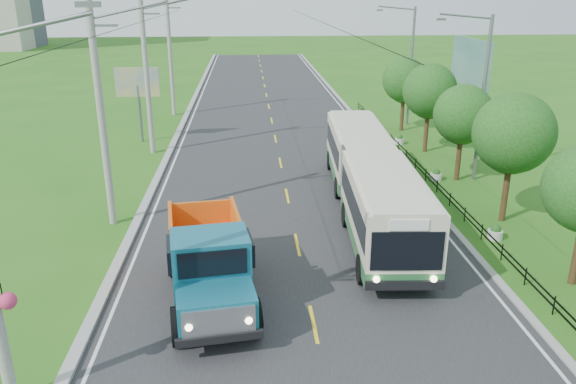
{
  "coord_description": "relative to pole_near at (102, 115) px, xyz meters",
  "views": [
    {
      "loc": [
        -1.96,
        -15.49,
        10.18
      ],
      "look_at": [
        -0.29,
        7.38,
        1.9
      ],
      "focal_mm": 35.0,
      "sensor_mm": 36.0,
      "label": 1
    }
  ],
  "objects": [
    {
      "name": "tree_fifth",
      "position": [
        18.12,
        11.14,
        -1.24
      ],
      "size": [
        3.48,
        3.52,
        5.8
      ],
      "color": "#382314",
      "rests_on": "ground"
    },
    {
      "name": "billboard_left",
      "position": [
        -1.24,
        15.0,
        -1.23
      ],
      "size": [
        3.0,
        0.2,
        5.2
      ],
      "color": "slate",
      "rests_on": "ground"
    },
    {
      "name": "bus",
      "position": [
        11.97,
        0.34,
        -3.15
      ],
      "size": [
        3.7,
        16.88,
        3.23
      ],
      "rotation": [
        0.0,
        0.0,
        -0.06
      ],
      "color": "#286535",
      "rests_on": "ground"
    },
    {
      "name": "dump_truck",
      "position": [
        4.87,
        -7.24,
        -3.46
      ],
      "size": [
        3.51,
        7.16,
        2.89
      ],
      "rotation": [
        0.0,
        0.0,
        0.14
      ],
      "color": "#135E76",
      "rests_on": "ground"
    },
    {
      "name": "ground",
      "position": [
        8.26,
        -9.0,
        -5.09
      ],
      "size": [
        240.0,
        240.0,
        0.0
      ],
      "primitive_type": "plane",
      "color": "#266517",
      "rests_on": "ground"
    },
    {
      "name": "road",
      "position": [
        8.26,
        11.0,
        -5.08
      ],
      "size": [
        14.0,
        120.0,
        0.02
      ],
      "primitive_type": "cube",
      "color": "#28282B",
      "rests_on": "ground"
    },
    {
      "name": "planter_far",
      "position": [
        16.86,
        13.0,
        -4.81
      ],
      "size": [
        0.64,
        0.64,
        0.67
      ],
      "color": "silver",
      "rests_on": "ground"
    },
    {
      "name": "planter_mid",
      "position": [
        16.86,
        5.0,
        -4.81
      ],
      "size": [
        0.64,
        0.64,
        0.67
      ],
      "color": "silver",
      "rests_on": "ground"
    },
    {
      "name": "pole_mid",
      "position": [
        0.0,
        12.0,
        0.0
      ],
      "size": [
        3.51,
        0.32,
        10.0
      ],
      "color": "gray",
      "rests_on": "ground"
    },
    {
      "name": "planter_near",
      "position": [
        16.86,
        -3.0,
        -4.81
      ],
      "size": [
        0.64,
        0.64,
        0.67
      ],
      "color": "silver",
      "rests_on": "ground"
    },
    {
      "name": "curb_right",
      "position": [
        15.41,
        11.0,
        -5.04
      ],
      "size": [
        0.3,
        120.0,
        0.1
      ],
      "primitive_type": "cube",
      "color": "#9E9E99",
      "rests_on": "ground"
    },
    {
      "name": "streetlight_far",
      "position": [
        18.9,
        19.0,
        -0.19
      ],
      "size": [
        3.02,
        0.2,
        9.07
      ],
      "color": "slate",
      "rests_on": "ground"
    },
    {
      "name": "edge_line_left",
      "position": [
        1.61,
        11.0,
        -5.07
      ],
      "size": [
        0.12,
        120.0,
        0.0
      ],
      "primitive_type": "cube",
      "color": "silver",
      "rests_on": "road"
    },
    {
      "name": "pole_far",
      "position": [
        0.0,
        24.0,
        0.0
      ],
      "size": [
        3.51,
        0.32,
        10.0
      ],
      "color": "gray",
      "rests_on": "ground"
    },
    {
      "name": "streetlight_mid",
      "position": [
        18.9,
        5.0,
        -0.19
      ],
      "size": [
        3.02,
        0.2,
        9.07
      ],
      "color": "slate",
      "rests_on": "ground"
    },
    {
      "name": "tree_third",
      "position": [
        18.12,
        -0.86,
        -1.11
      ],
      "size": [
        3.6,
        3.62,
        6.0
      ],
      "color": "#382314",
      "rests_on": "ground"
    },
    {
      "name": "billboard_right",
      "position": [
        20.56,
        11.0,
        0.25
      ],
      "size": [
        0.24,
        6.0,
        7.3
      ],
      "color": "slate",
      "rests_on": "ground"
    },
    {
      "name": "edge_line_right",
      "position": [
        14.91,
        11.0,
        -5.07
      ],
      "size": [
        0.12,
        120.0,
        0.0
      ],
      "primitive_type": "cube",
      "color": "silver",
      "rests_on": "road"
    },
    {
      "name": "tree_back",
      "position": [
        18.12,
        17.14,
        -1.44
      ],
      "size": [
        3.3,
        3.36,
        5.5
      ],
      "color": "#382314",
      "rests_on": "ground"
    },
    {
      "name": "railing_right",
      "position": [
        16.26,
        5.0,
        -4.79
      ],
      "size": [
        0.04,
        40.0,
        0.6
      ],
      "primitive_type": "cube",
      "color": "black",
      "rests_on": "ground"
    },
    {
      "name": "centre_dash",
      "position": [
        8.26,
        -9.0,
        -5.07
      ],
      "size": [
        0.12,
        2.2,
        0.0
      ],
      "primitive_type": "cube",
      "color": "yellow",
      "rests_on": "road"
    },
    {
      "name": "curb_left",
      "position": [
        1.06,
        11.0,
        -5.02
      ],
      "size": [
        0.4,
        120.0,
        0.15
      ],
      "primitive_type": "cube",
      "color": "#9E9E99",
      "rests_on": "ground"
    },
    {
      "name": "pole_near",
      "position": [
        0.0,
        0.0,
        0.0
      ],
      "size": [
        3.51,
        0.32,
        10.0
      ],
      "color": "gray",
      "rests_on": "ground"
    },
    {
      "name": "tree_fourth",
      "position": [
        18.12,
        5.14,
        -1.51
      ],
      "size": [
        3.24,
        3.31,
        5.4
      ],
      "color": "#382314",
      "rests_on": "ground"
    }
  ]
}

